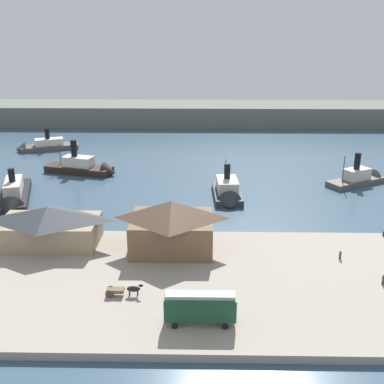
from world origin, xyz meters
name	(u,v)px	position (x,y,z in m)	size (l,w,h in m)	color
ground_plane	(179,229)	(0.00, 0.00, 0.00)	(320.00, 320.00, 0.00)	#385166
quay_promenade	(172,283)	(0.00, -22.00, 0.60)	(110.00, 36.00, 1.20)	#9E9384
seawall_edge	(178,235)	(0.00, -3.60, 0.50)	(110.00, 0.80, 1.00)	gray
ferry_shed_east_terminal	(49,225)	(-22.85, -9.48, 4.79)	(17.82, 10.13, 7.07)	#998466
ferry_shed_customs_shed	(172,225)	(-0.62, -11.19, 5.80)	(14.42, 11.43, 9.07)	brown
street_tram	(200,306)	(4.42, -33.66, 3.85)	(9.44, 2.57, 4.59)	#1E4C2D
horse_cart	(123,290)	(-6.90, -26.83, 2.14)	(5.49, 1.35, 1.87)	brown
pedestrian_by_tram	(383,280)	(32.42, -22.89, 2.01)	(0.44, 0.44, 1.77)	#33384C
pedestrian_near_cart	(340,255)	(28.12, -14.56, 1.92)	(0.39, 0.39, 1.59)	#4C3D33
mooring_post_center_east	(384,234)	(38.93, -4.96, 1.65)	(0.44, 0.44, 0.90)	black
ferry_moored_west	(228,193)	(10.70, 17.54, 1.61)	(6.91, 16.58, 10.09)	#23282D
ferry_near_quay	(13,198)	(-38.48, 13.80, 1.48)	(12.35, 23.97, 9.80)	black
ferry_approaching_east	(86,168)	(-27.32, 37.73, 1.64)	(21.05, 10.88, 10.88)	black
ferry_moored_east	(362,178)	(45.95, 30.55, 1.47)	(17.71, 12.85, 10.05)	#514C47
ferry_outer_harbor	(42,146)	(-47.81, 63.40, 1.26)	(20.33, 11.97, 9.04)	#514C47
far_headland	(191,114)	(0.00, 110.00, 4.00)	(180.00, 24.00, 8.00)	#60665B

